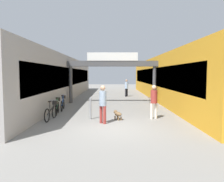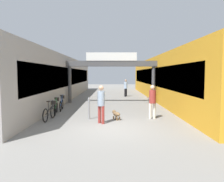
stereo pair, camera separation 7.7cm
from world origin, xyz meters
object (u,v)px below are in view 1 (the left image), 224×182
(pedestrian_with_dog, at_px, (102,102))
(bicycle_black_nearest, at_px, (51,111))
(dog_on_leash, at_px, (117,114))
(bicycle_blue_third, at_px, (62,103))
(pedestrian_companion, at_px, (153,99))
(bollard_post_metal, at_px, (90,108))
(pedestrian_carrying_crate, at_px, (126,87))
(bicycle_green_second, at_px, (57,107))
(cafe_chair_wood_nearer, at_px, (151,97))

(pedestrian_with_dog, xyz_separation_m, bicycle_black_nearest, (-2.63, 0.84, -0.59))
(pedestrian_with_dog, height_order, dog_on_leash, pedestrian_with_dog)
(dog_on_leash, relative_size, bicycle_blue_third, 0.39)
(pedestrian_with_dog, relative_size, pedestrian_companion, 1.02)
(bollard_post_metal, bearing_deg, pedestrian_with_dog, -54.88)
(pedestrian_carrying_crate, relative_size, dog_on_leash, 2.69)
(pedestrian_companion, distance_m, bicycle_black_nearest, 5.24)
(pedestrian_carrying_crate, bearing_deg, bollard_post_metal, -102.87)
(bicycle_black_nearest, height_order, bicycle_green_second, same)
(pedestrian_companion, relative_size, bollard_post_metal, 1.56)
(dog_on_leash, bearing_deg, bicycle_blue_third, 139.62)
(bollard_post_metal, relative_size, cafe_chair_wood_nearer, 1.25)
(bicycle_black_nearest, bearing_deg, bollard_post_metal, 3.35)
(pedestrian_companion, xyz_separation_m, bicycle_black_nearest, (-5.21, -0.23, -0.57))
(bicycle_black_nearest, xyz_separation_m, bicycle_green_second, (-0.11, 1.58, 0.00))
(bicycle_blue_third, bearing_deg, pedestrian_carrying_crate, 61.38)
(bicycle_green_second, bearing_deg, cafe_chair_wood_nearer, 35.73)
(pedestrian_companion, bearing_deg, dog_on_leash, -173.78)
(pedestrian_companion, distance_m, bollard_post_metal, 3.28)
(dog_on_leash, relative_size, bollard_post_metal, 0.58)
(dog_on_leash, distance_m, bollard_post_metal, 1.41)
(pedestrian_with_dog, relative_size, bollard_post_metal, 1.59)
(pedestrian_with_dog, relative_size, bicycle_green_second, 1.06)
(cafe_chair_wood_nearer, bearing_deg, bicycle_green_second, -144.27)
(dog_on_leash, distance_m, cafe_chair_wood_nearer, 6.71)
(pedestrian_carrying_crate, xyz_separation_m, cafe_chair_wood_nearer, (1.64, -5.32, -0.47))
(dog_on_leash, bearing_deg, pedestrian_with_dog, -129.32)
(dog_on_leash, xyz_separation_m, bicycle_green_second, (-3.44, 1.56, 0.15))
(cafe_chair_wood_nearer, bearing_deg, pedestrian_with_dog, -117.09)
(pedestrian_with_dog, bearing_deg, bicycle_blue_third, 125.73)
(bollard_post_metal, bearing_deg, bicycle_blue_third, 125.93)
(pedestrian_with_dog, bearing_deg, bicycle_green_second, 138.41)
(pedestrian_with_dog, height_order, cafe_chair_wood_nearer, pedestrian_with_dog)
(bicycle_green_second, relative_size, bicycle_blue_third, 1.00)
(pedestrian_companion, xyz_separation_m, bicycle_green_second, (-5.31, 1.36, -0.57))
(pedestrian_carrying_crate, height_order, bicycle_green_second, pedestrian_carrying_crate)
(cafe_chair_wood_nearer, bearing_deg, dog_on_leash, -115.07)
(pedestrian_with_dog, height_order, pedestrian_companion, pedestrian_with_dog)
(pedestrian_carrying_crate, distance_m, bicycle_blue_third, 9.68)
(bicycle_black_nearest, distance_m, cafe_chair_wood_nearer, 8.68)
(bicycle_green_second, bearing_deg, pedestrian_carrying_crate, 64.74)
(bicycle_blue_third, bearing_deg, pedestrian_companion, -27.09)
(bicycle_blue_third, height_order, cafe_chair_wood_nearer, bicycle_blue_third)
(pedestrian_companion, distance_m, bicycle_blue_third, 5.98)
(pedestrian_with_dog, xyz_separation_m, bollard_post_metal, (-0.67, 0.96, -0.46))
(pedestrian_carrying_crate, height_order, dog_on_leash, pedestrian_carrying_crate)
(pedestrian_carrying_crate, xyz_separation_m, bicycle_black_nearest, (-4.53, -11.42, -0.57))
(dog_on_leash, bearing_deg, bicycle_green_second, 155.61)
(pedestrian_with_dog, xyz_separation_m, dog_on_leash, (0.71, 0.86, -0.74))
(pedestrian_with_dog, xyz_separation_m, pedestrian_carrying_crate, (1.91, 12.26, -0.01))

